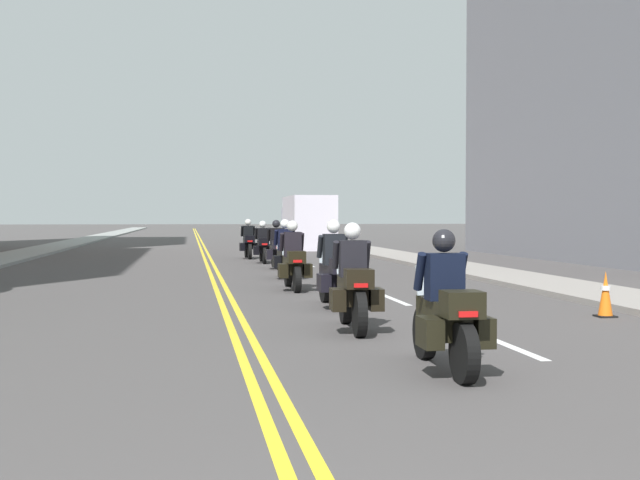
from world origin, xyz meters
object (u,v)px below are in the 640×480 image
(motorcycle_0, at_px, (446,315))
(motorcycle_2, at_px, (335,273))
(motorcycle_1, at_px, (353,288))
(motorcycle_3, at_px, (293,263))
(motorcycle_5, at_px, (277,249))
(motorcycle_6, at_px, (263,245))
(motorcycle_7, at_px, (248,243))
(parked_truck, at_px, (307,225))
(motorcycle_4, at_px, (286,254))
(traffic_cone_0, at_px, (430,266))
(traffic_cone_1, at_px, (606,294))

(motorcycle_0, xyz_separation_m, motorcycle_2, (-0.08, 6.39, 0.02))
(motorcycle_0, height_order, motorcycle_1, motorcycle_1)
(motorcycle_3, height_order, motorcycle_5, motorcycle_3)
(motorcycle_6, xyz_separation_m, motorcycle_7, (-0.31, 3.15, 0.00))
(motorcycle_0, xyz_separation_m, motorcycle_5, (0.06, 17.74, 0.02))
(motorcycle_6, bearing_deg, motorcycle_5, -86.85)
(motorcycle_1, relative_size, motorcycle_6, 0.98)
(motorcycle_6, bearing_deg, motorcycle_7, 96.55)
(motorcycle_2, xyz_separation_m, parked_truck, (3.54, 27.37, 0.62))
(motorcycle_0, xyz_separation_m, motorcycle_4, (-0.15, 13.55, 0.03))
(motorcycle_1, distance_m, motorcycle_2, 3.11)
(motorcycle_0, xyz_separation_m, motorcycle_6, (-0.08, 21.15, 0.01))
(motorcycle_3, bearing_deg, traffic_cone_0, 34.71)
(motorcycle_2, height_order, traffic_cone_0, motorcycle_2)
(motorcycle_4, distance_m, parked_truck, 20.53)
(motorcycle_1, height_order, motorcycle_6, motorcycle_1)
(motorcycle_3, bearing_deg, traffic_cone_1, -51.75)
(motorcycle_0, bearing_deg, motorcycle_5, 90.76)
(motorcycle_0, height_order, parked_truck, parked_truck)
(motorcycle_1, xyz_separation_m, parked_truck, (3.82, 30.47, 0.62))
(motorcycle_3, bearing_deg, motorcycle_5, 86.69)
(traffic_cone_0, bearing_deg, motorcycle_7, 110.82)
(traffic_cone_0, bearing_deg, motorcycle_4, 173.17)
(motorcycle_4, bearing_deg, traffic_cone_1, -65.17)
(motorcycle_4, height_order, motorcycle_6, motorcycle_4)
(motorcycle_1, bearing_deg, parked_truck, 86.23)
(motorcycle_3, xyz_separation_m, parked_truck, (3.85, 23.64, 0.63))
(motorcycle_5, distance_m, motorcycle_6, 3.42)
(motorcycle_0, relative_size, motorcycle_3, 0.94)
(motorcycle_3, relative_size, motorcycle_6, 1.02)
(motorcycle_5, bearing_deg, motorcycle_6, 91.73)
(motorcycle_0, relative_size, motorcycle_1, 0.98)
(motorcycle_4, bearing_deg, traffic_cone_0, -7.27)
(motorcycle_0, distance_m, motorcycle_7, 24.30)
(motorcycle_4, xyz_separation_m, motorcycle_7, (-0.24, 10.75, -0.02))
(motorcycle_0, distance_m, motorcycle_2, 6.39)
(motorcycle_5, bearing_deg, parked_truck, 77.48)
(traffic_cone_0, bearing_deg, motorcycle_2, -120.63)
(motorcycle_4, xyz_separation_m, motorcycle_5, (0.21, 4.18, -0.01))
(motorcycle_0, xyz_separation_m, motorcycle_3, (-0.39, 10.12, 0.00))
(traffic_cone_0, relative_size, parked_truck, 0.10)
(motorcycle_0, height_order, motorcycle_5, motorcycle_5)
(motorcycle_4, distance_m, traffic_cone_0, 4.07)
(motorcycle_6, distance_m, traffic_cone_0, 9.00)
(motorcycle_0, height_order, motorcycle_2, motorcycle_2)
(motorcycle_5, relative_size, motorcycle_7, 0.99)
(motorcycle_7, xyz_separation_m, traffic_cone_0, (4.27, -11.23, -0.32))
(motorcycle_0, distance_m, parked_truck, 33.94)
(motorcycle_3, height_order, parked_truck, parked_truck)
(motorcycle_3, height_order, motorcycle_6, motorcycle_3)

